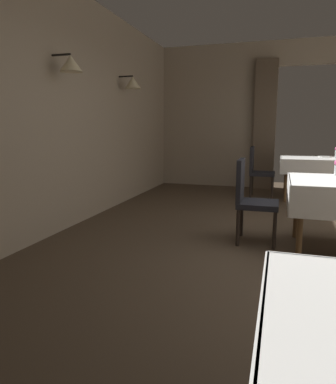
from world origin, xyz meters
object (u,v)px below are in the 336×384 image
at_px(chair_far_left, 258,169).
at_px(plate_far_b, 324,157).
at_px(dining_table_far, 326,162).
at_px(chair_mid_left, 251,197).

bearing_deg(chair_far_left, plate_far_b, 12.93).
distance_m(dining_table_far, chair_mid_left, 3.05).
height_order(chair_mid_left, chair_far_left, same).
relative_size(dining_table_far, chair_mid_left, 1.65).
xyz_separation_m(dining_table_far, chair_mid_left, (-1.06, -2.86, -0.15)).
bearing_deg(chair_far_left, chair_mid_left, -88.22).
height_order(dining_table_far, chair_mid_left, chair_mid_left).
bearing_deg(dining_table_far, plate_far_b, 91.09).
xyz_separation_m(chair_mid_left, chair_far_left, (-0.09, 2.79, 0.00)).
bearing_deg(dining_table_far, chair_far_left, -176.76).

